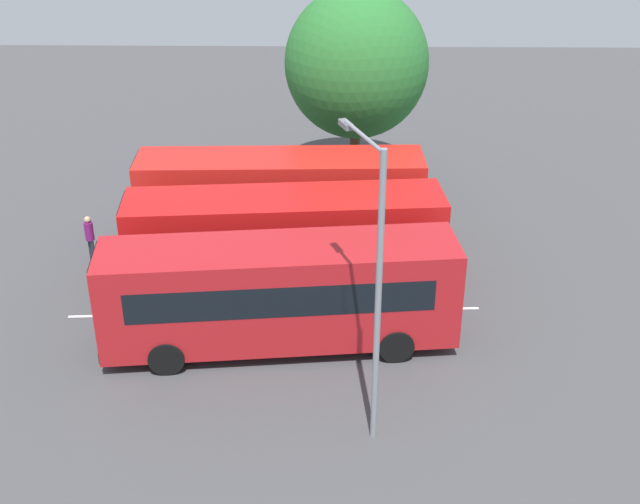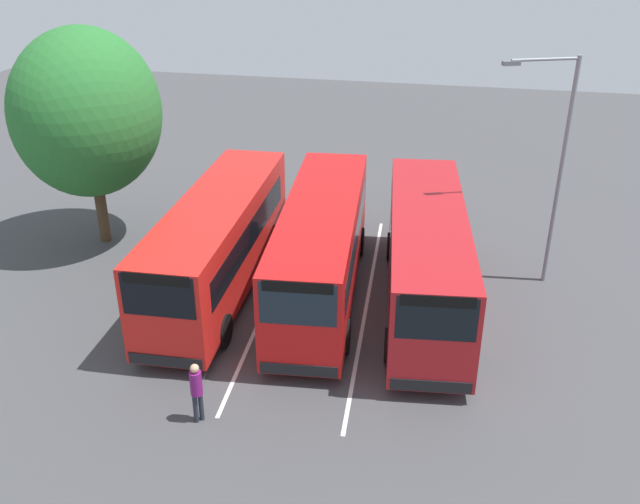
# 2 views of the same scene
# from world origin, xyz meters

# --- Properties ---
(ground_plane) EXTENTS (67.32, 67.32, 0.00)m
(ground_plane) POSITION_xyz_m (0.00, 0.00, 0.00)
(ground_plane) COLOR #424244
(bus_far_left) EXTENTS (10.71, 2.84, 3.43)m
(bus_far_left) POSITION_xyz_m (0.10, -3.52, 1.89)
(bus_far_left) COLOR red
(bus_far_left) RESTS_ON ground
(bus_center_left) EXTENTS (10.79, 3.33, 3.43)m
(bus_center_left) POSITION_xyz_m (-0.25, 0.03, 1.89)
(bus_center_left) COLOR red
(bus_center_left) RESTS_ON ground
(bus_center_right) EXTENTS (10.82, 3.54, 3.43)m
(bus_center_right) POSITION_xyz_m (-0.27, 3.60, 1.89)
(bus_center_right) COLOR #AD191E
(bus_center_right) RESTS_ON ground
(pedestrian) EXTENTS (0.45, 0.45, 1.80)m
(pedestrian) POSITION_xyz_m (6.93, -1.75, 1.07)
(pedestrian) COLOR #232833
(pedestrian) RESTS_ON ground
(street_lamp) EXTENTS (1.08, 2.48, 8.06)m
(street_lamp) POSITION_xyz_m (-2.89, 7.54, 4.64)
(street_lamp) COLOR gray
(street_lamp) RESTS_ON ground
(depot_tree) EXTENTS (6.06, 5.45, 8.47)m
(depot_tree) POSITION_xyz_m (-2.83, -9.51, 5.28)
(depot_tree) COLOR #4C3823
(depot_tree) RESTS_ON ground
(lane_stripe_outer_left) EXTENTS (13.52, 0.87, 0.01)m
(lane_stripe_outer_left) POSITION_xyz_m (0.00, -1.70, 0.00)
(lane_stripe_outer_left) COLOR silver
(lane_stripe_outer_left) RESTS_ON ground
(lane_stripe_inner_left) EXTENTS (13.52, 0.87, 0.01)m
(lane_stripe_inner_left) POSITION_xyz_m (0.00, 1.70, 0.00)
(lane_stripe_inner_left) COLOR silver
(lane_stripe_inner_left) RESTS_ON ground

